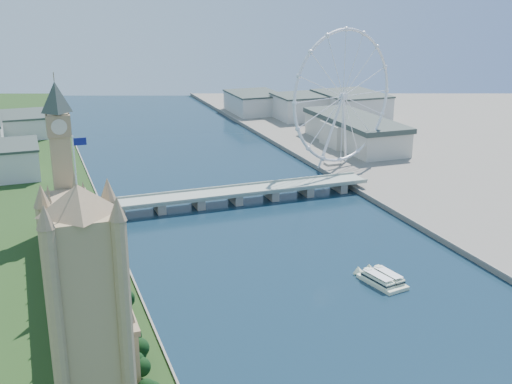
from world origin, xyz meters
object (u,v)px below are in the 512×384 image
london_eye (343,97)px  tour_boat_far (377,285)px  victoria_tower (88,308)px  tour_boat_near (388,282)px

london_eye → tour_boat_far: bearing=-112.4°
victoria_tower → london_eye: london_eye is taller
victoria_tower → tour_boat_far: 189.53m
victoria_tower → london_eye: (254.98, 300.08, 13.03)m
victoria_tower → london_eye: bearing=49.6°
london_eye → tour_boat_near: london_eye is taller
london_eye → tour_boat_far: 249.04m
tour_boat_far → tour_boat_near: bearing=-2.6°
london_eye → tour_boat_far: size_ratio=4.01×
victoria_tower → tour_boat_near: (171.03, 79.52, -54.49)m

